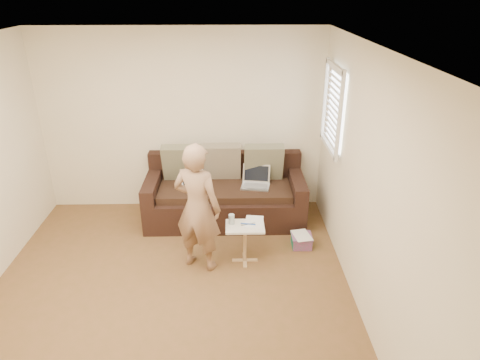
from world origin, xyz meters
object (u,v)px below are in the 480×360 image
Objects in this scene: sofa at (225,192)px; laptop_white at (196,189)px; laptop_silver at (255,187)px; person at (197,208)px; drinking_glass at (232,219)px; side_table at (245,243)px; striped_box at (301,241)px.

laptop_white is (-0.40, -0.09, 0.10)m from sofa.
laptop_white is at bearing -167.37° from laptop_silver.
person is at bearing -114.09° from laptop_silver.
laptop_silver is 1.31m from person.
person is 0.46m from drinking_glass.
laptop_white is 1.19m from side_table.
sofa reaches higher than side_table.
drinking_glass is at bearing -88.18° from laptop_white.
laptop_silver is at bearing 80.01° from side_table.
person is at bearing -163.25° from drinking_glass.
person is (0.10, -1.03, 0.26)m from laptop_white.
person is at bearing -173.03° from side_table.
laptop_silver reaches higher than drinking_glass.
person is (-0.30, -1.12, 0.36)m from sofa.
laptop_silver reaches higher than laptop_white.
sofa is at bearing -82.43° from person.
striped_box is at bearing -141.28° from person.
laptop_silver is 3.19× the size of drinking_glass.
striped_box is at bearing 22.52° from side_table.
side_table is 1.91× the size of striped_box.
side_table is at bearing -90.14° from laptop_silver.
sofa is 5.74× the size of laptop_silver.
person is at bearing -104.94° from sofa.
person is (-0.72, -1.07, 0.26)m from laptop_silver.
sofa is 6.62× the size of laptop_white.
person reaches higher than laptop_white.
side_table is 4.16× the size of drinking_glass.
sofa reaches higher than drinking_glass.
sofa is 1.41× the size of person.
laptop_white reaches higher than striped_box.
person is at bearing -110.62° from laptop_white.
sofa is at bearing 103.16° from side_table.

